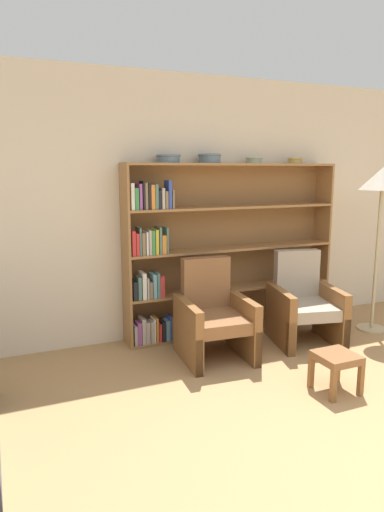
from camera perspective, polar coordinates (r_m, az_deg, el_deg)
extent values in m
cube|color=beige|center=(5.05, 2.59, 6.14)|extent=(12.00, 0.06, 2.75)
cube|color=olive|center=(4.57, -8.23, -0.16)|extent=(0.02, 0.30, 1.85)
cube|color=olive|center=(5.67, 15.85, 1.65)|extent=(0.02, 0.30, 1.85)
cube|color=olive|center=(4.94, 5.30, 11.32)|extent=(2.37, 0.30, 0.02)
cube|color=olive|center=(5.24, 4.95, -8.99)|extent=(2.37, 0.30, 0.03)
cube|color=brown|center=(5.14, 4.36, 1.11)|extent=(2.37, 0.01, 1.85)
cube|color=#B2A899|center=(4.77, -7.28, -9.65)|extent=(0.03, 0.19, 0.20)
cube|color=#994C99|center=(4.75, -6.72, -9.52)|extent=(0.04, 0.13, 0.23)
cube|color=#B2A899|center=(4.78, -6.30, -9.16)|extent=(0.04, 0.18, 0.27)
cube|color=#B2A899|center=(4.80, -5.80, -9.29)|extent=(0.04, 0.19, 0.23)
cube|color=#B2A899|center=(4.79, -5.18, -9.32)|extent=(0.03, 0.13, 0.23)
cube|color=white|center=(4.80, -4.91, -9.12)|extent=(0.02, 0.15, 0.25)
cube|color=orange|center=(4.82, -4.66, -9.00)|extent=(0.02, 0.19, 0.26)
cube|color=red|center=(4.85, -4.31, -9.30)|extent=(0.03, 0.20, 0.19)
cube|color=black|center=(4.84, -3.80, -9.18)|extent=(0.04, 0.18, 0.21)
cube|color=#669EB2|center=(4.84, -3.24, -9.16)|extent=(0.04, 0.14, 0.22)
cube|color=#334CB2|center=(4.84, -2.87, -8.85)|extent=(0.02, 0.13, 0.27)
cube|color=#7F6B4C|center=(4.86, -2.66, -8.92)|extent=(0.02, 0.15, 0.24)
cube|color=olive|center=(5.10, 5.04, -3.97)|extent=(2.37, 0.30, 0.03)
cube|color=black|center=(4.62, -7.32, -4.23)|extent=(0.04, 0.17, 0.19)
cube|color=#4C756B|center=(4.61, -6.70, -3.99)|extent=(0.03, 0.13, 0.23)
cube|color=white|center=(4.64, -6.23, -3.62)|extent=(0.04, 0.18, 0.27)
cube|color=#B2A899|center=(4.64, -5.70, -3.98)|extent=(0.02, 0.14, 0.21)
cube|color=#7F6B4C|center=(4.67, -5.41, -4.12)|extent=(0.03, 0.18, 0.17)
cube|color=#669EB2|center=(4.66, -4.87, -3.68)|extent=(0.04, 0.14, 0.25)
cube|color=#4C756B|center=(4.69, -4.51, -3.51)|extent=(0.03, 0.19, 0.26)
cube|color=red|center=(4.70, -4.04, -3.69)|extent=(0.04, 0.19, 0.22)
cube|color=olive|center=(5.01, 5.12, 1.00)|extent=(2.37, 0.30, 0.02)
cube|color=red|center=(4.53, -7.56, 1.66)|extent=(0.03, 0.20, 0.25)
cube|color=red|center=(4.52, -6.99, 1.48)|extent=(0.03, 0.14, 0.22)
cube|color=#4C756B|center=(4.54, -6.71, 1.87)|extent=(0.02, 0.17, 0.28)
cube|color=#7F6B4C|center=(4.56, -6.35, 1.58)|extent=(0.03, 0.19, 0.22)
cube|color=white|center=(4.57, -5.91, 1.67)|extent=(0.02, 0.19, 0.23)
cube|color=#B2A899|center=(4.57, -5.52, 1.77)|extent=(0.03, 0.17, 0.25)
cube|color=#388C47|center=(4.57, -5.11, 1.76)|extent=(0.03, 0.17, 0.24)
cube|color=gold|center=(4.59, -4.67, 1.83)|extent=(0.03, 0.17, 0.25)
cube|color=#4C756B|center=(4.61, -4.28, 2.01)|extent=(0.02, 0.19, 0.27)
cube|color=orange|center=(4.62, -3.82, 1.54)|extent=(0.04, 0.18, 0.19)
cube|color=#4C756B|center=(4.61, -3.33, 2.01)|extent=(0.02, 0.15, 0.27)
cube|color=olive|center=(4.95, 5.21, 6.13)|extent=(2.37, 0.30, 0.02)
cube|color=white|center=(4.48, -7.71, 7.39)|extent=(0.03, 0.19, 0.26)
cube|color=#388C47|center=(4.48, -7.14, 7.11)|extent=(0.04, 0.16, 0.21)
cube|color=#994C99|center=(4.50, -6.73, 7.38)|extent=(0.03, 0.19, 0.25)
cube|color=black|center=(4.49, -6.25, 7.55)|extent=(0.02, 0.14, 0.28)
cube|color=#7F6B4C|center=(4.51, -5.98, 7.47)|extent=(0.03, 0.17, 0.26)
cube|color=black|center=(4.53, -5.66, 7.48)|extent=(0.02, 0.20, 0.26)
cube|color=orange|center=(4.52, -5.15, 7.37)|extent=(0.04, 0.16, 0.24)
cube|color=#4C756B|center=(4.54, -4.71, 7.41)|extent=(0.03, 0.17, 0.24)
cube|color=black|center=(4.53, -4.21, 7.02)|extent=(0.03, 0.12, 0.18)
cube|color=#B2A899|center=(4.57, -3.93, 7.21)|extent=(0.03, 0.19, 0.21)
cube|color=#7F6B4C|center=(4.56, -3.41, 7.02)|extent=(0.03, 0.14, 0.18)
cube|color=#334CB2|center=(4.58, -3.02, 7.69)|extent=(0.03, 0.15, 0.28)
cube|color=#7F6B4C|center=(4.60, -2.67, 7.13)|extent=(0.02, 0.17, 0.19)
cylinder|color=slate|center=(4.63, -2.98, 12.02)|extent=(0.23, 0.23, 0.08)
torus|color=slate|center=(4.63, -2.98, 12.42)|extent=(0.25, 0.25, 0.02)
cylinder|color=slate|center=(4.81, 2.22, 12.06)|extent=(0.22, 0.22, 0.09)
torus|color=slate|center=(4.81, 2.23, 12.51)|extent=(0.25, 0.25, 0.02)
cylinder|color=gray|center=(5.06, 7.76, 11.74)|extent=(0.16, 0.16, 0.06)
torus|color=gray|center=(5.06, 7.77, 12.01)|extent=(0.18, 0.18, 0.02)
cylinder|color=tan|center=(5.35, 12.76, 11.53)|extent=(0.15, 0.15, 0.06)
torus|color=tan|center=(5.35, 12.78, 11.79)|extent=(0.17, 0.17, 0.02)
cube|color=brown|center=(4.28, 8.13, -11.46)|extent=(0.08, 0.08, 0.34)
cube|color=brown|center=(4.07, 0.77, -12.56)|extent=(0.08, 0.08, 0.34)
cube|color=brown|center=(4.79, 4.81, -8.91)|extent=(0.08, 0.08, 0.34)
cube|color=brown|center=(4.60, -1.81, -9.71)|extent=(0.08, 0.08, 0.34)
cube|color=brown|center=(4.35, 2.99, -8.12)|extent=(0.53, 0.67, 0.12)
cube|color=brown|center=(4.52, 1.71, -3.49)|extent=(0.49, 0.16, 0.53)
cube|color=brown|center=(4.49, 6.34, -8.70)|extent=(0.13, 0.68, 0.58)
cube|color=brown|center=(4.29, -0.55, -9.55)|extent=(0.13, 0.68, 0.58)
cube|color=brown|center=(4.81, 18.61, -9.37)|extent=(0.08, 0.08, 0.34)
cube|color=brown|center=(4.57, 12.24, -10.11)|extent=(0.08, 0.08, 0.34)
cube|color=brown|center=(5.32, 15.44, -7.24)|extent=(0.08, 0.08, 0.34)
cube|color=brown|center=(5.11, 9.62, -7.77)|extent=(0.08, 0.08, 0.34)
cube|color=tan|center=(4.88, 14.08, -6.34)|extent=(0.61, 0.73, 0.12)
cube|color=tan|center=(5.05, 12.93, -2.23)|extent=(0.49, 0.22, 0.53)
cube|color=brown|center=(5.03, 16.97, -6.97)|extent=(0.23, 0.68, 0.58)
cube|color=brown|center=(4.80, 10.96, -7.52)|extent=(0.23, 0.68, 0.58)
cylinder|color=tan|center=(5.62, 21.48, -8.40)|extent=(0.32, 0.32, 0.02)
cylinder|color=tan|center=(5.42, 22.04, -0.54)|extent=(0.04, 0.04, 1.55)
cone|color=#BCB29E|center=(5.33, 22.73, 8.92)|extent=(0.48, 0.48, 0.24)
cube|color=brown|center=(4.02, 14.65, -13.86)|extent=(0.04, 0.04, 0.26)
cube|color=brown|center=(4.18, 17.71, -13.03)|extent=(0.04, 0.04, 0.26)
cube|color=brown|center=(3.83, 17.24, -15.29)|extent=(0.04, 0.04, 0.26)
cube|color=brown|center=(4.00, 20.34, -14.33)|extent=(0.04, 0.04, 0.26)
cube|color=brown|center=(3.94, 17.62, -11.97)|extent=(0.31, 0.31, 0.06)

